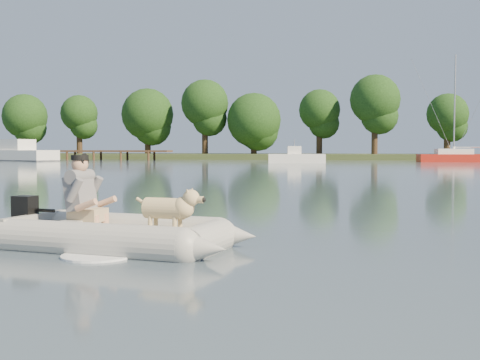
% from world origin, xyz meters
% --- Properties ---
extents(water, '(160.00, 160.00, 0.00)m').
position_xyz_m(water, '(0.00, 0.00, 0.00)').
color(water, slate).
rests_on(water, ground).
extents(shore_bank, '(160.00, 12.00, 0.70)m').
position_xyz_m(shore_bank, '(0.00, 62.00, 0.25)').
color(shore_bank, '#47512D').
rests_on(shore_bank, water).
extents(dock, '(18.00, 2.00, 1.04)m').
position_xyz_m(dock, '(-26.00, 52.00, 0.52)').
color(dock, '#4C331E').
rests_on(dock, water).
extents(treeline, '(92.74, 7.35, 9.27)m').
position_xyz_m(treeline, '(9.48, 61.06, 5.37)').
color(treeline, '#332316').
rests_on(treeline, shore_bank).
extents(dinghy, '(4.68, 3.58, 1.27)m').
position_xyz_m(dinghy, '(-0.61, 0.06, 0.54)').
color(dinghy, '#A3A29D').
rests_on(dinghy, water).
extents(man, '(0.74, 0.66, 0.98)m').
position_xyz_m(man, '(-1.23, 0.20, 0.71)').
color(man, slate).
rests_on(man, dinghy).
extents(dog, '(0.89, 0.43, 0.57)m').
position_xyz_m(dog, '(-0.02, 0.02, 0.47)').
color(dog, tan).
rests_on(dog, dinghy).
extents(outboard_motor, '(0.41, 0.32, 0.72)m').
position_xyz_m(outboard_motor, '(-2.11, 0.29, 0.28)').
color(outboard_motor, black).
rests_on(outboard_motor, dinghy).
extents(cabin_cruiser, '(8.64, 5.76, 2.52)m').
position_xyz_m(cabin_cruiser, '(-30.31, 46.45, 1.07)').
color(cabin_cruiser, white).
rests_on(cabin_cruiser, water).
extents(motorboat, '(5.20, 2.63, 2.10)m').
position_xyz_m(motorboat, '(-3.09, 44.01, 0.96)').
color(motorboat, white).
rests_on(motorboat, water).
extents(sailboat, '(7.36, 2.97, 9.84)m').
position_xyz_m(sailboat, '(10.89, 50.16, 0.43)').
color(sailboat, '#A51E12').
rests_on(sailboat, water).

